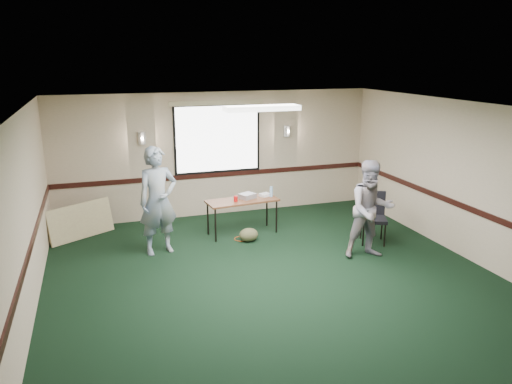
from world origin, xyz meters
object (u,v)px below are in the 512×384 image
object	(u,v)px
folding_table	(242,202)
person_right	(371,210)
person_left	(158,201)
conference_chair	(373,213)
projector	(247,196)

from	to	relation	value
folding_table	person_right	xyz separation A→B (m)	(1.78, -1.83, 0.22)
folding_table	person_left	size ratio (longest dim) A/B	0.75
folding_table	person_left	world-z (taller)	person_left
person_left	person_right	xyz separation A→B (m)	(3.46, -1.34, -0.10)
person_left	folding_table	bearing A→B (deg)	2.95
conference_chair	person_left	xyz separation A→B (m)	(-3.93, 0.68, 0.41)
projector	person_right	size ratio (longest dim) A/B	0.17
conference_chair	person_left	size ratio (longest dim) A/B	0.49
projector	folding_table	bearing A→B (deg)	-178.81
folding_table	person_right	world-z (taller)	person_right
projector	conference_chair	bearing A→B (deg)	-56.30
person_left	conference_chair	bearing A→B (deg)	-22.81
folding_table	projector	world-z (taller)	projector
person_left	projector	bearing A→B (deg)	3.79
conference_chair	projector	bearing A→B (deg)	173.73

